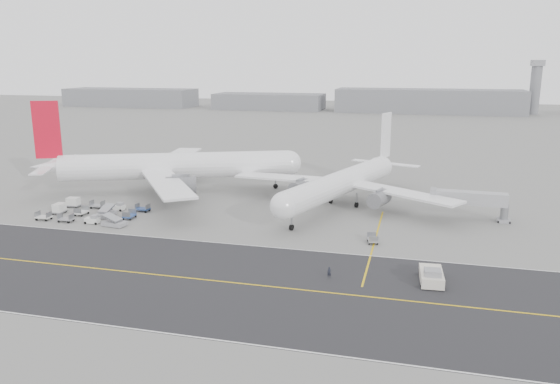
% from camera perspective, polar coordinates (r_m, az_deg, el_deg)
% --- Properties ---
extents(ground, '(700.00, 700.00, 0.00)m').
position_cam_1_polar(ground, '(97.85, -8.25, -4.68)').
color(ground, gray).
rests_on(ground, ground).
extents(taxiway, '(220.00, 59.00, 0.03)m').
position_cam_1_polar(taxiway, '(80.49, -9.87, -8.81)').
color(taxiway, '#2B2A2D').
rests_on(taxiway, ground).
extents(horizon_buildings, '(520.00, 28.00, 28.00)m').
position_cam_1_polar(horizon_buildings, '(346.96, 13.48, 8.10)').
color(horizon_buildings, gray).
rests_on(horizon_buildings, ground).
extents(control_tower, '(7.00, 7.00, 31.25)m').
position_cam_1_polar(control_tower, '(356.54, 25.13, 9.97)').
color(control_tower, gray).
rests_on(control_tower, ground).
extents(airliner_a, '(59.94, 58.73, 21.75)m').
position_cam_1_polar(airliner_a, '(131.61, -11.36, 2.70)').
color(airliner_a, white).
rests_on(airliner_a, ground).
extents(airliner_b, '(49.88, 50.84, 18.19)m').
position_cam_1_polar(airliner_b, '(117.14, 6.65, 1.05)').
color(airliner_b, white).
rests_on(airliner_b, ground).
extents(pushback_tug, '(3.49, 8.51, 2.41)m').
position_cam_1_polar(pushback_tug, '(80.21, 15.55, -8.44)').
color(pushback_tug, silver).
rests_on(pushback_tug, ground).
extents(jet_bridge, '(15.33, 3.46, 5.77)m').
position_cam_1_polar(jet_bridge, '(112.73, 19.22, -0.75)').
color(jet_bridge, gray).
rests_on(jet_bridge, ground).
extents(gse_cluster, '(25.23, 19.75, 2.19)m').
position_cam_1_polar(gse_cluster, '(116.26, -18.87, -2.36)').
color(gse_cluster, '#96969B').
rests_on(gse_cluster, ground).
extents(stray_dolly, '(2.17, 2.92, 1.61)m').
position_cam_1_polar(stray_dolly, '(95.13, 9.63, -5.27)').
color(stray_dolly, silver).
rests_on(stray_dolly, ground).
extents(ground_crew_a, '(0.64, 0.46, 1.63)m').
position_cam_1_polar(ground_crew_a, '(79.34, 5.17, -8.37)').
color(ground_crew_a, black).
rests_on(ground_crew_a, ground).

